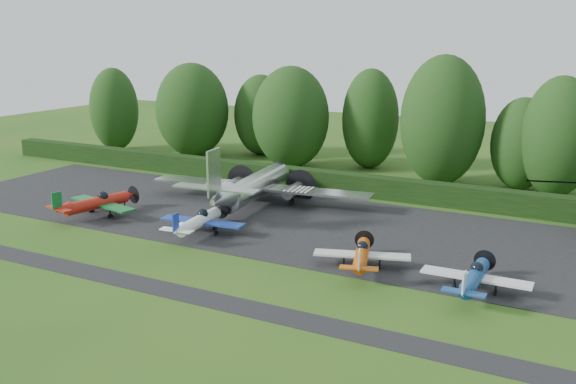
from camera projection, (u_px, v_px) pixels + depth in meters
The scene contains 17 objects.
ground at pixel (244, 264), 42.94m from camera, with size 160.00×160.00×0.00m, color #245417.
apron at pixel (309, 225), 51.52m from camera, with size 70.00×18.00×0.01m, color black.
taxiway_verge at pixel (191, 295), 37.78m from camera, with size 70.00×2.00×0.00m, color black.
hedgerow at pixel (360, 195), 60.97m from camera, with size 90.00×1.60×2.00m, color black.
transport_plane at pixel (253, 186), 56.67m from camera, with size 20.74×15.91×6.65m.
light_plane_red at pixel (97, 203), 53.72m from camera, with size 7.39×7.77×2.84m.
light_plane_white at pixel (199, 221), 48.85m from camera, with size 6.81×7.16×2.62m.
light_plane_orange at pixel (362, 255), 41.70m from camera, with size 6.33×6.66×2.43m.
light_plane_blue at pixel (475, 277), 37.81m from camera, with size 6.47×6.80×2.49m.
tree_1 at pixel (370, 119), 71.89m from camera, with size 6.37×6.37×11.22m.
tree_2 at pixel (522, 144), 62.23m from camera, with size 5.93×5.93×9.07m.
tree_3 at pixel (442, 121), 63.78m from camera, with size 8.34×8.34×13.03m.
tree_4 at pixel (261, 115), 80.01m from camera, with size 6.72×6.72×10.04m.
tree_5 at pixel (192, 110), 78.91m from camera, with size 8.95×8.95×11.50m.
tree_6 at pixel (559, 137), 59.19m from camera, with size 6.77×6.77×11.32m.
tree_8 at pixel (291, 118), 72.04m from camera, with size 8.65×8.65×11.50m.
tree_9 at pixel (114, 109), 83.10m from camera, with size 6.21×6.21×10.69m.
Camera 1 is at (21.40, -34.48, 15.10)m, focal length 40.00 mm.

